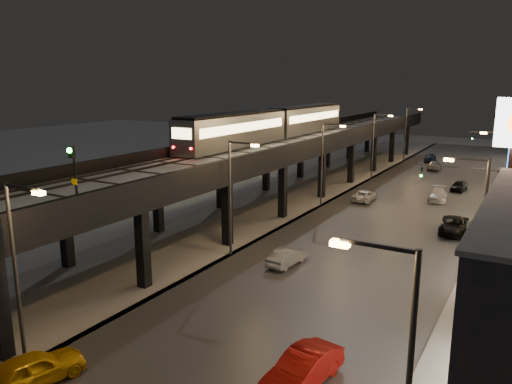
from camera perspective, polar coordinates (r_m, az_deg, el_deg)
The scene contains 29 objects.
ground at distance 29.76m, azimuth -15.90°, elevation -14.59°, with size 220.00×220.00×0.00m, color silver.
road_surface at distance 55.99m, azimuth 16.76°, elevation -1.72°, with size 17.00×120.00×0.06m, color #46474D.
sidewalk_right at distance 54.71m, azimuth 26.98°, elevation -2.86°, with size 4.00×120.00×0.14m, color #9FA1A8.
under_viaduct_pavement at distance 60.35m, azimuth 4.23°, elevation -0.19°, with size 11.00×120.00×0.06m, color #9FA1A8.
elevated_viaduct at distance 56.57m, azimuth 2.92°, elevation 4.72°, with size 9.00×100.00×6.30m.
viaduct_trackbed at distance 56.58m, azimuth 2.98°, elevation 5.50°, with size 8.40×100.00×0.32m.
viaduct_parapet_streetside at distance 54.72m, azimuth 7.08°, elevation 5.67°, with size 0.30×100.00×1.10m, color black.
viaduct_parapet_far at distance 58.64m, azimuth -0.80°, elevation 6.23°, with size 0.30×100.00×1.10m, color black.
streetlight_left_0 at distance 25.19m, azimuth -25.52°, elevation -7.49°, with size 2.57×0.28×9.00m.
streetlight_right_0 at distance 15.61m, azimuth 16.10°, elevation -19.29°, with size 2.56×0.28×9.00m.
streetlight_left_1 at distance 37.78m, azimuth -2.65°, elevation 0.17°, with size 2.57×0.28×9.00m.
streetlight_right_1 at distance 32.20m, azimuth 24.05°, elevation -3.13°, with size 2.56×0.28×9.00m.
streetlight_left_2 at distance 53.56m, azimuth 7.82°, elevation 3.76°, with size 2.57×0.28×9.00m.
streetlight_right_2 at distance 49.78m, azimuth 26.40°, elevation 1.89°, with size 2.56×0.28×9.00m.
streetlight_left_3 at distance 70.41m, azimuth 13.44°, elevation 5.63°, with size 2.57×0.28×9.00m.
streetlight_left_4 at distance 87.72m, azimuth 16.88°, elevation 6.75°, with size 2.57×0.28×9.00m.
traffic_light_rig_a at distance 41.16m, azimuth 24.15°, elevation -0.95°, with size 6.10×0.34×7.00m.
traffic_light_rig_b at distance 70.68m, azimuth 26.87°, elevation 4.04°, with size 6.10×0.34×7.00m.
subway_train at distance 60.11m, azimuth 2.15°, elevation 7.84°, with size 2.96×35.61×3.54m.
rail_signal at distance 28.41m, azimuth -20.17°, elevation 2.99°, with size 0.39×0.45×3.34m.
car_taxi at distance 25.60m, azimuth -24.03°, elevation -18.07°, with size 1.79×4.45×1.52m, color #EBAD13.
car_near_white at distance 37.13m, azimuth 3.56°, elevation -7.45°, with size 1.36×3.89×1.28m, color gray.
car_mid_silver at distance 57.73m, azimuth 12.29°, elevation -0.43°, with size 2.09×4.54×1.26m, color silver.
car_mid_dark at distance 81.24m, azimuth 19.72°, elevation 2.87°, with size 1.87×4.60×1.34m, color gray.
car_far_white at distance 88.77m, azimuth 19.29°, elevation 3.70°, with size 1.70×4.24×1.44m, color #132142.
car_onc_silver at distance 23.66m, azimuth 5.36°, elevation -19.59°, with size 1.63×4.69×1.54m, color maroon.
car_onc_dark at distance 47.79m, azimuth 21.73°, elevation -3.66°, with size 2.37×5.14×1.43m, color black.
car_onc_white at distance 60.28m, azimuth 20.07°, elevation -0.32°, with size 1.90×4.67×1.35m, color silver.
car_onc_red at distance 66.40m, azimuth 22.19°, elevation 0.60°, with size 1.49×3.70×1.26m, color black.
Camera 1 is at (19.55, -18.03, 13.35)m, focal length 35.00 mm.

